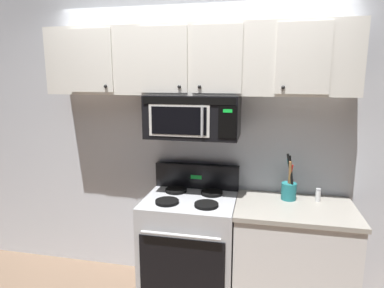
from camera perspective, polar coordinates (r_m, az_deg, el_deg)
back_wall at (r=3.05m, az=1.18°, el=1.09°), size 5.20×0.10×2.70m
stove_range at (r=3.00m, az=-0.28°, el=-17.00°), size 0.76×0.69×1.12m
over_range_microwave at (r=2.77m, az=0.21°, el=4.77°), size 0.76×0.43×0.35m
upper_cabinets at (r=2.79m, az=0.36°, el=14.07°), size 2.50×0.36×0.55m
counter_segment at (r=2.97m, az=16.64°, el=-18.17°), size 0.93×0.65×0.90m
utensil_crock_teal at (r=2.88m, az=16.25°, el=-7.19°), size 0.12×0.12×0.39m
salt_shaker at (r=2.92m, az=20.74°, el=-8.17°), size 0.04×0.04×0.11m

